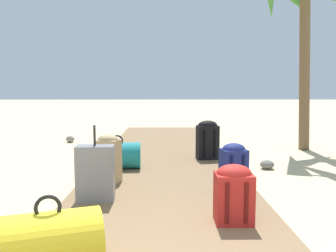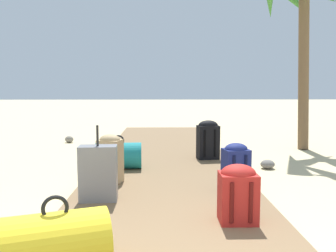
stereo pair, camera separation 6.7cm
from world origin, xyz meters
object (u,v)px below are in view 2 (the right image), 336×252
at_px(backpack_navy, 236,166).
at_px(backpack_tan, 110,157).
at_px(backpack_black, 208,139).
at_px(duffel_bag_yellow, 56,243).
at_px(suitcase_grey, 98,173).
at_px(backpack_red, 238,192).
at_px(duffel_bag_teal, 119,156).

relative_size(backpack_navy, backpack_tan, 0.91).
height_order(backpack_black, duffel_bag_yellow, backpack_black).
bearing_deg(duffel_bag_yellow, suitcase_grey, 89.57).
bearing_deg(backpack_red, suitcase_grey, 154.43).
height_order(backpack_navy, backpack_red, backpack_navy).
distance_m(backpack_black, duffel_bag_yellow, 3.82).
bearing_deg(backpack_black, duffel_bag_teal, -153.58).
distance_m(backpack_navy, backpack_black, 1.78).
height_order(backpack_black, backpack_red, backpack_black).
height_order(suitcase_grey, duffel_bag_yellow, suitcase_grey).
xyz_separation_m(duffel_bag_yellow, backpack_tan, (0.04, 2.13, 0.11)).
bearing_deg(backpack_navy, backpack_black, 92.46).
xyz_separation_m(duffel_bag_teal, backpack_black, (1.36, 0.68, 0.14)).
bearing_deg(duffel_bag_yellow, backpack_red, 32.39).
bearing_deg(suitcase_grey, backpack_black, 56.43).
bearing_deg(suitcase_grey, backpack_tan, 87.95).
bearing_deg(duffel_bag_teal, duffel_bag_yellow, -90.99).
bearing_deg(suitcase_grey, backpack_red, -25.57).
bearing_deg(backpack_red, duffel_bag_yellow, -147.61).
bearing_deg(backpack_black, duffel_bag_yellow, -111.63).
distance_m(backpack_black, backpack_tan, 1.98).
xyz_separation_m(duffel_bag_teal, backpack_navy, (1.44, -1.10, 0.09)).
bearing_deg(duffel_bag_teal, backpack_red, -58.53).
relative_size(backpack_tan, backpack_red, 1.17).
distance_m(duffel_bag_teal, backpack_red, 2.40).
relative_size(duffel_bag_teal, backpack_red, 1.32).
height_order(backpack_navy, suitcase_grey, suitcase_grey).
xyz_separation_m(backpack_black, backpack_tan, (-1.37, -1.42, -0.02)).
distance_m(backpack_tan, backpack_red, 1.82).
bearing_deg(suitcase_grey, duffel_bag_teal, 88.44).
bearing_deg(backpack_tan, duffel_bag_yellow, -90.95).
xyz_separation_m(backpack_navy, backpack_red, (-0.18, -0.95, -0.02)).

